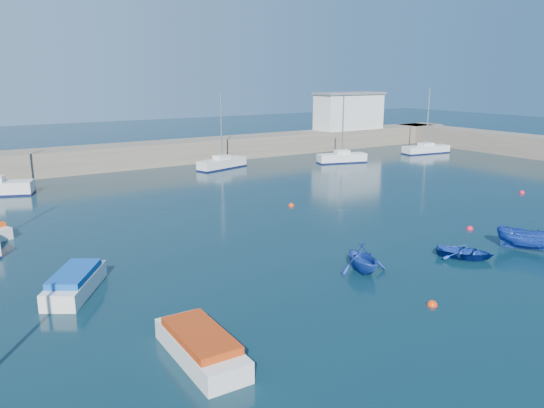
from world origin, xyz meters
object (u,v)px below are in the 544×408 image
sailboat_7 (342,158)px  motorboat_0 (201,346)px  harbor_office (349,112)px  dinghy_left (362,258)px  sailboat_6 (222,163)px  motorboat_1 (75,282)px  dinghy_center (465,252)px  sailboat_8 (426,149)px  dinghy_right (529,239)px

sailboat_7 → motorboat_0: bearing=149.4°
harbor_office → dinghy_left: 51.69m
sailboat_6 → motorboat_1: size_ratio=1.71×
motorboat_1 → dinghy_center: (20.03, -6.86, -0.21)m
harbor_office → motorboat_1: 57.96m
sailboat_7 → sailboat_8: (14.71, -0.02, -0.04)m
sailboat_6 → sailboat_8: (28.80, -4.14, -0.03)m
harbor_office → sailboat_6: bearing=-164.8°
sailboat_7 → sailboat_6: bearing=89.4°
motorboat_1 → sailboat_8: bearing=57.0°
sailboat_8 → motorboat_0: bearing=131.6°
motorboat_1 → dinghy_center: bearing=13.4°
sailboat_8 → dinghy_left: (-37.56, -28.87, 0.21)m
motorboat_0 → dinghy_left: (11.12, 3.54, 0.26)m
sailboat_6 → dinghy_left: 34.15m
dinghy_center → sailboat_8: bearing=10.4°
dinghy_center → dinghy_right: size_ratio=0.86×
sailboat_7 → dinghy_left: 36.83m
harbor_office → motorboat_1: (-46.52, -34.27, -4.56)m
sailboat_8 → motorboat_1: size_ratio=1.82×
dinghy_right → sailboat_8: bearing=22.1°
sailboat_6 → motorboat_0: 41.60m
harbor_office → sailboat_6: 25.47m
dinghy_left → sailboat_7: bearing=64.5°
sailboat_6 → dinghy_right: size_ratio=2.23×
harbor_office → sailboat_6: size_ratio=1.21×
dinghy_left → dinghy_right: dinghy_left is taller
dinghy_right → sailboat_6: bearing=65.6°
sailboat_8 → dinghy_left: sailboat_8 is taller
sailboat_7 → dinghy_left: sailboat_7 is taller
motorboat_0 → dinghy_center: motorboat_0 is taller
sailboat_6 → dinghy_center: (-2.29, -34.55, -0.27)m
dinghy_right → dinghy_center: bearing=136.4°
dinghy_center → sailboat_7: bearing=27.8°
motorboat_0 → dinghy_right: size_ratio=1.35×
sailboat_7 → dinghy_center: sailboat_7 is taller
sailboat_6 → sailboat_8: sailboat_8 is taller
sailboat_8 → sailboat_6: bearing=89.8°
motorboat_0 → dinghy_right: 21.88m
motorboat_1 → dinghy_center: motorboat_1 is taller
sailboat_8 → dinghy_right: size_ratio=2.37×
sailboat_8 → sailboat_7: bearing=97.9°
harbor_office → dinghy_center: bearing=-122.8°
dinghy_left → dinghy_right: size_ratio=0.80×
sailboat_8 → dinghy_left: bearing=135.5°
sailboat_7 → motorboat_1: size_ratio=1.64×
harbor_office → dinghy_center: harbor_office is taller
sailboat_7 → motorboat_1: (-36.41, -23.57, -0.06)m
harbor_office → sailboat_7: size_ratio=1.27×
sailboat_6 → sailboat_7: sailboat_6 is taller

